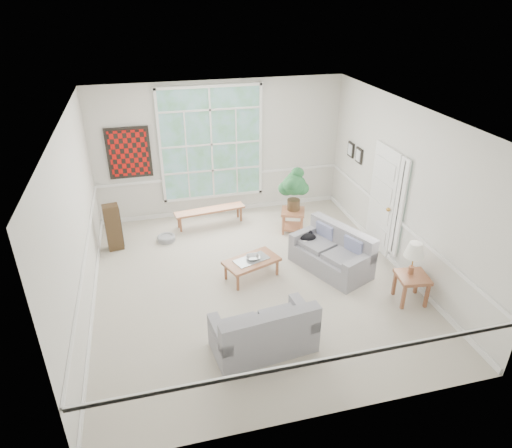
# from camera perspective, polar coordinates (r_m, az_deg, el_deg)

# --- Properties ---
(floor) EXTENTS (5.50, 6.00, 0.01)m
(floor) POSITION_cam_1_polar(r_m,az_deg,el_deg) (8.24, -0.34, -7.23)
(floor) COLOR #AFA796
(floor) RESTS_ON ground
(ceiling) EXTENTS (5.50, 6.00, 0.02)m
(ceiling) POSITION_cam_1_polar(r_m,az_deg,el_deg) (6.97, -0.40, 13.50)
(ceiling) COLOR white
(ceiling) RESTS_ON ground
(wall_back) EXTENTS (5.50, 0.02, 3.00)m
(wall_back) POSITION_cam_1_polar(r_m,az_deg,el_deg) (10.22, -4.46, 9.26)
(wall_back) COLOR silver
(wall_back) RESTS_ON ground
(wall_front) EXTENTS (5.50, 0.02, 3.00)m
(wall_front) POSITION_cam_1_polar(r_m,az_deg,el_deg) (5.05, 8.01, -11.98)
(wall_front) COLOR silver
(wall_front) RESTS_ON ground
(wall_left) EXTENTS (0.02, 6.00, 3.00)m
(wall_left) POSITION_cam_1_polar(r_m,az_deg,el_deg) (7.39, -21.54, -0.12)
(wall_left) COLOR silver
(wall_left) RESTS_ON ground
(wall_right) EXTENTS (0.02, 6.00, 3.00)m
(wall_right) POSITION_cam_1_polar(r_m,az_deg,el_deg) (8.51, 17.97, 4.11)
(wall_right) COLOR silver
(wall_right) RESTS_ON ground
(window_back) EXTENTS (2.30, 0.08, 2.40)m
(window_back) POSITION_cam_1_polar(r_m,az_deg,el_deg) (10.10, -5.59, 9.90)
(window_back) COLOR white
(window_back) RESTS_ON wall_back
(entry_door) EXTENTS (0.08, 0.90, 2.10)m
(entry_door) POSITION_cam_1_polar(r_m,az_deg,el_deg) (9.13, 15.47, 2.99)
(entry_door) COLOR white
(entry_door) RESTS_ON floor
(door_sidelight) EXTENTS (0.08, 0.26, 1.90)m
(door_sidelight) POSITION_cam_1_polar(r_m,az_deg,el_deg) (8.60, 17.51, 1.88)
(door_sidelight) COLOR white
(door_sidelight) RESTS_ON wall_right
(wall_art) EXTENTS (0.90, 0.06, 1.10)m
(wall_art) POSITION_cam_1_polar(r_m,az_deg,el_deg) (10.01, -15.60, 8.55)
(wall_art) COLOR #660E0B
(wall_art) RESTS_ON wall_back
(wall_frame_near) EXTENTS (0.04, 0.26, 0.32)m
(wall_frame_near) POSITION_cam_1_polar(r_m,az_deg,el_deg) (9.89, 12.69, 8.35)
(wall_frame_near) COLOR black
(wall_frame_near) RESTS_ON wall_right
(wall_frame_far) EXTENTS (0.04, 0.26, 0.32)m
(wall_frame_far) POSITION_cam_1_polar(r_m,az_deg,el_deg) (10.23, 11.72, 9.09)
(wall_frame_far) COLOR black
(wall_frame_far) RESTS_ON wall_right
(loveseat_right) EXTENTS (1.31, 1.67, 0.80)m
(loveseat_right) POSITION_cam_1_polar(r_m,az_deg,el_deg) (8.48, 9.38, -3.27)
(loveseat_right) COLOR gray
(loveseat_right) RESTS_ON floor
(loveseat_front) EXTENTS (1.53, 0.92, 0.78)m
(loveseat_front) POSITION_cam_1_polar(r_m,az_deg,el_deg) (6.66, 0.91, -12.66)
(loveseat_front) COLOR gray
(loveseat_front) RESTS_ON floor
(coffee_table) EXTENTS (1.09, 0.83, 0.36)m
(coffee_table) POSITION_cam_1_polar(r_m,az_deg,el_deg) (8.26, -0.56, -5.57)
(coffee_table) COLOR brown
(coffee_table) RESTS_ON floor
(pewter_bowl) EXTENTS (0.31, 0.31, 0.07)m
(pewter_bowl) POSITION_cam_1_polar(r_m,az_deg,el_deg) (8.16, -0.38, -4.19)
(pewter_bowl) COLOR #A0A0A5
(pewter_bowl) RESTS_ON coffee_table
(window_bench) EXTENTS (1.57, 0.50, 0.36)m
(window_bench) POSITION_cam_1_polar(r_m,az_deg,el_deg) (10.11, -5.76, 0.91)
(window_bench) COLOR brown
(window_bench) RESTS_ON floor
(end_table) EXTENTS (0.62, 0.62, 0.48)m
(end_table) POSITION_cam_1_polar(r_m,az_deg,el_deg) (9.78, 4.60, 0.40)
(end_table) COLOR brown
(end_table) RESTS_ON floor
(houseplant) EXTENTS (0.55, 0.55, 0.92)m
(houseplant) POSITION_cam_1_polar(r_m,az_deg,el_deg) (9.53, 4.78, 4.31)
(houseplant) COLOR #215A2E
(houseplant) RESTS_ON end_table
(side_table) EXTENTS (0.56, 0.56, 0.50)m
(side_table) POSITION_cam_1_polar(r_m,az_deg,el_deg) (8.06, 18.76, -7.60)
(side_table) COLOR brown
(side_table) RESTS_ON floor
(table_lamp) EXTENTS (0.41, 0.41, 0.57)m
(table_lamp) POSITION_cam_1_polar(r_m,az_deg,el_deg) (7.83, 19.07, -4.09)
(table_lamp) COLOR silver
(table_lamp) RESTS_ON side_table
(pet_bed) EXTENTS (0.49, 0.49, 0.11)m
(pet_bed) POSITION_cam_1_polar(r_m,az_deg,el_deg) (9.65, -11.15, -1.74)
(pet_bed) COLOR gray
(pet_bed) RESTS_ON floor
(floor_speaker) EXTENTS (0.33, 0.28, 0.95)m
(floor_speaker) POSITION_cam_1_polar(r_m,az_deg,el_deg) (9.42, -17.43, -0.39)
(floor_speaker) COLOR #3E2B19
(floor_speaker) RESTS_ON floor
(cat) EXTENTS (0.39, 0.37, 0.15)m
(cat) POSITION_cam_1_polar(r_m,az_deg,el_deg) (8.69, 6.51, -1.63)
(cat) COLOR black
(cat) RESTS_ON loveseat_right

